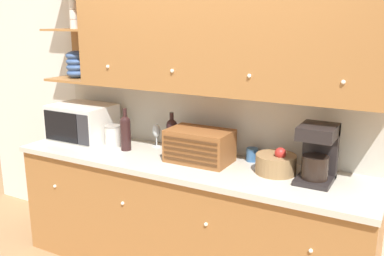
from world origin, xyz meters
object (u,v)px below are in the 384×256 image
(microwave, at_px, (82,123))
(bread_box, at_px, (199,146))
(second_wine_bottle, at_px, (172,134))
(fruit_basket, at_px, (276,163))
(storage_canister, at_px, (113,136))
(mug, at_px, (252,155))
(wine_bottle, at_px, (125,131))
(coffee_maker, at_px, (318,152))
(wine_glass, at_px, (156,131))

(microwave, relative_size, bread_box, 1.11)
(second_wine_bottle, bearing_deg, fruit_basket, -5.45)
(storage_canister, relative_size, bread_box, 0.39)
(fruit_basket, bearing_deg, mug, 144.59)
(second_wine_bottle, xyz_separation_m, mug, (0.64, 0.08, -0.09))
(storage_canister, bearing_deg, fruit_basket, 1.82)
(mug, bearing_deg, bread_box, -149.97)
(microwave, distance_m, mug, 1.49)
(wine_bottle, relative_size, fruit_basket, 1.24)
(wine_bottle, bearing_deg, coffee_maker, 2.22)
(microwave, bearing_deg, wine_glass, 12.27)
(bread_box, bearing_deg, wine_bottle, -177.17)
(wine_glass, bearing_deg, mug, 2.45)
(microwave, xyz_separation_m, second_wine_bottle, (0.83, 0.10, -0.01))
(microwave, bearing_deg, fruit_basket, 0.49)
(second_wine_bottle, bearing_deg, wine_bottle, -156.72)
(wine_bottle, bearing_deg, fruit_basket, 2.96)
(storage_canister, height_order, wine_glass, wine_glass)
(microwave, distance_m, coffee_maker, 1.97)
(wine_bottle, distance_m, fruit_basket, 1.21)
(microwave, height_order, coffee_maker, coffee_maker)
(coffee_maker, bearing_deg, microwave, -179.73)
(wine_bottle, xyz_separation_m, mug, (0.98, 0.23, -0.10))
(storage_canister, height_order, mug, storage_canister)
(mug, height_order, fruit_basket, fruit_basket)
(mug, xyz_separation_m, fruit_basket, (0.23, -0.16, 0.02))
(second_wine_bottle, bearing_deg, coffee_maker, -4.43)
(wine_bottle, distance_m, bread_box, 0.64)
(storage_canister, bearing_deg, microwave, 175.35)
(wine_glass, height_order, fruit_basket, wine_glass)
(second_wine_bottle, height_order, coffee_maker, coffee_maker)
(wine_glass, relative_size, coffee_maker, 0.52)
(wine_glass, distance_m, mug, 0.82)
(fruit_basket, relative_size, coffee_maker, 0.73)
(bread_box, xyz_separation_m, fruit_basket, (0.57, 0.03, -0.05))
(bread_box, bearing_deg, second_wine_bottle, 159.54)
(fruit_basket, bearing_deg, microwave, -179.51)
(wine_glass, relative_size, fruit_basket, 0.71)
(wine_bottle, relative_size, bread_box, 0.74)
(second_wine_bottle, relative_size, bread_box, 0.68)
(wine_glass, height_order, bread_box, bread_box)
(bread_box, distance_m, mug, 0.39)
(microwave, relative_size, storage_canister, 2.85)
(coffee_maker, bearing_deg, storage_canister, -178.67)
(wine_glass, height_order, mug, wine_glass)
(bread_box, relative_size, coffee_maker, 1.24)
(coffee_maker, bearing_deg, mug, 161.33)
(wine_bottle, relative_size, second_wine_bottle, 1.08)
(storage_canister, height_order, wine_bottle, wine_bottle)
(wine_bottle, height_order, bread_box, wine_bottle)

